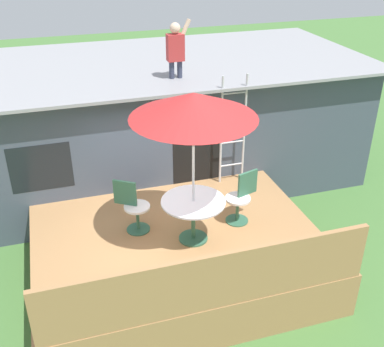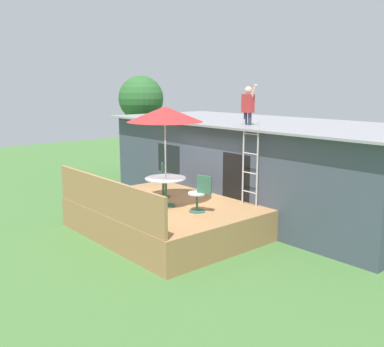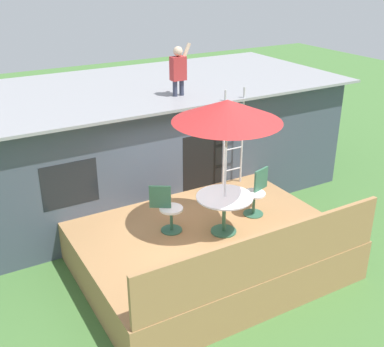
% 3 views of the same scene
% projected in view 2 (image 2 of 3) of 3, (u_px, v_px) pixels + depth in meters
% --- Properties ---
extents(ground_plane, '(40.00, 40.00, 0.00)m').
position_uv_depth(ground_plane, '(169.00, 231.00, 11.93)').
color(ground_plane, '#477538').
extents(house, '(10.50, 4.50, 2.77)m').
position_uv_depth(house, '(259.00, 165.00, 13.96)').
color(house, '#424C5B').
rests_on(house, ground).
extents(deck, '(4.75, 3.81, 0.80)m').
position_uv_depth(deck, '(169.00, 217.00, 11.85)').
color(deck, '#A87A4C').
rests_on(deck, ground).
extents(deck_railing, '(4.65, 0.08, 0.90)m').
position_uv_depth(deck_railing, '(106.00, 197.00, 10.50)').
color(deck_railing, '#A87A4C').
rests_on(deck_railing, deck).
extents(patio_table, '(1.04, 1.04, 0.74)m').
position_uv_depth(patio_table, '(166.00, 184.00, 11.31)').
color(patio_table, '#33664C').
rests_on(patio_table, deck).
extents(patio_umbrella, '(1.90, 1.90, 2.54)m').
position_uv_depth(patio_umbrella, '(165.00, 114.00, 10.97)').
color(patio_umbrella, silver).
rests_on(patio_umbrella, deck).
extents(step_ladder, '(0.52, 0.04, 2.20)m').
position_uv_depth(step_ladder, '(250.00, 163.00, 11.30)').
color(step_ladder, silver).
rests_on(step_ladder, deck).
extents(person_figure, '(0.47, 0.20, 1.11)m').
position_uv_depth(person_figure, '(248.00, 103.00, 12.21)').
color(person_figure, '#33384C').
rests_on(person_figure, house).
extents(patio_chair_left, '(0.57, 0.45, 0.92)m').
position_uv_depth(patio_chair_left, '(163.00, 180.00, 12.35)').
color(patio_chair_left, '#33664C').
rests_on(patio_chair_left, deck).
extents(patio_chair_right, '(0.61, 0.44, 0.92)m').
position_uv_depth(patio_chair_right, '(200.00, 194.00, 10.81)').
color(patio_chair_right, '#33664C').
rests_on(patio_chair_right, deck).
extents(backyard_tree, '(1.95, 1.95, 4.26)m').
position_uv_depth(backyard_tree, '(141.00, 100.00, 19.32)').
color(backyard_tree, brown).
rests_on(backyard_tree, ground).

